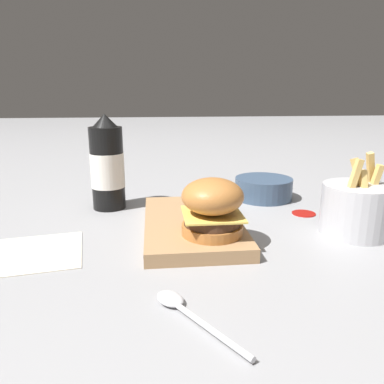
{
  "coord_description": "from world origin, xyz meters",
  "views": [
    {
      "loc": [
        -0.69,
        0.06,
        0.25
      ],
      "look_at": [
        -0.05,
        -0.01,
        0.07
      ],
      "focal_mm": 35.0,
      "sensor_mm": 36.0,
      "label": 1
    }
  ],
  "objects_px": {
    "side_bowl": "(263,188)",
    "spoon": "(183,308)",
    "serving_board": "(192,224)",
    "burger": "(212,206)",
    "ketchup_bottle": "(107,166)",
    "fries_basket": "(356,209)"
  },
  "relations": [
    {
      "from": "side_bowl",
      "to": "spoon",
      "type": "height_order",
      "value": "side_bowl"
    },
    {
      "from": "serving_board",
      "to": "spoon",
      "type": "xyz_separation_m",
      "value": [
        -0.26,
        0.04,
        -0.01
      ]
    },
    {
      "from": "burger",
      "to": "side_bowl",
      "type": "xyz_separation_m",
      "value": [
        0.27,
        -0.16,
        -0.04
      ]
    },
    {
      "from": "serving_board",
      "to": "ketchup_bottle",
      "type": "height_order",
      "value": "ketchup_bottle"
    },
    {
      "from": "serving_board",
      "to": "side_bowl",
      "type": "xyz_separation_m",
      "value": [
        0.19,
        -0.19,
        0.02
      ]
    },
    {
      "from": "serving_board",
      "to": "ketchup_bottle",
      "type": "relative_size",
      "value": 1.47
    },
    {
      "from": "ketchup_bottle",
      "to": "fries_basket",
      "type": "height_order",
      "value": "ketchup_bottle"
    },
    {
      "from": "burger",
      "to": "ketchup_bottle",
      "type": "relative_size",
      "value": 0.49
    },
    {
      "from": "side_bowl",
      "to": "spoon",
      "type": "distance_m",
      "value": 0.5
    },
    {
      "from": "spoon",
      "to": "serving_board",
      "type": "bearing_deg",
      "value": -41.24
    },
    {
      "from": "serving_board",
      "to": "side_bowl",
      "type": "height_order",
      "value": "side_bowl"
    },
    {
      "from": "burger",
      "to": "spoon",
      "type": "height_order",
      "value": "burger"
    },
    {
      "from": "ketchup_bottle",
      "to": "burger",
      "type": "bearing_deg",
      "value": -140.93
    },
    {
      "from": "burger",
      "to": "ketchup_bottle",
      "type": "distance_m",
      "value": 0.3
    },
    {
      "from": "serving_board",
      "to": "fries_basket",
      "type": "distance_m",
      "value": 0.29
    },
    {
      "from": "ketchup_bottle",
      "to": "spoon",
      "type": "height_order",
      "value": "ketchup_bottle"
    },
    {
      "from": "serving_board",
      "to": "fries_basket",
      "type": "xyz_separation_m",
      "value": [
        -0.05,
        -0.28,
        0.04
      ]
    },
    {
      "from": "burger",
      "to": "ketchup_bottle",
      "type": "xyz_separation_m",
      "value": [
        0.23,
        0.19,
        0.02
      ]
    },
    {
      "from": "spoon",
      "to": "side_bowl",
      "type": "bearing_deg",
      "value": -59.72
    },
    {
      "from": "serving_board",
      "to": "burger",
      "type": "height_order",
      "value": "burger"
    },
    {
      "from": "burger",
      "to": "side_bowl",
      "type": "height_order",
      "value": "burger"
    },
    {
      "from": "ketchup_bottle",
      "to": "side_bowl",
      "type": "xyz_separation_m",
      "value": [
        0.04,
        -0.35,
        -0.07
      ]
    }
  ]
}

